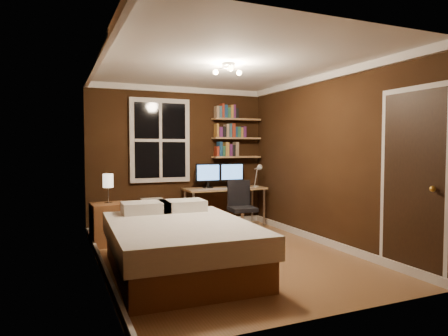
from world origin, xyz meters
name	(u,v)px	position (x,y,z in m)	size (l,w,h in m)	color
floor	(225,255)	(0.00, 0.00, 0.00)	(4.20, 4.20, 0.00)	olive
wall_back	(179,157)	(0.00, 2.10, 1.25)	(3.20, 0.04, 2.50)	black
wall_left	(98,163)	(-1.60, 0.00, 1.25)	(0.04, 4.20, 2.50)	black
wall_right	(325,160)	(1.60, 0.00, 1.25)	(0.04, 4.20, 2.50)	black
ceiling	(225,65)	(0.00, 0.00, 2.50)	(3.20, 4.20, 0.02)	white
window	(160,140)	(-0.35, 2.06, 1.55)	(1.06, 0.06, 1.46)	silver
door	(412,184)	(1.59, -1.55, 1.02)	(0.03, 0.82, 2.05)	black
door_knob	(433,189)	(1.55, -1.85, 1.00)	(0.06, 0.06, 0.06)	gold
ceiling_fixture	(229,71)	(0.00, -0.10, 2.40)	(0.44, 0.44, 0.18)	beige
bookshelf_lower	(236,157)	(1.08, 1.98, 1.25)	(0.92, 0.22, 0.03)	#AB8153
books_row_lower	(236,150)	(1.08, 1.98, 1.38)	(0.42, 0.16, 0.23)	maroon
bookshelf_middle	(236,138)	(1.08, 1.98, 1.60)	(0.92, 0.22, 0.03)	#AB8153
books_row_middle	(236,131)	(1.08, 1.98, 1.73)	(0.60, 0.16, 0.23)	navy
bookshelf_upper	(236,119)	(1.08, 1.98, 1.95)	(0.92, 0.22, 0.03)	#AB8153
books_row_upper	(236,112)	(1.08, 1.98, 2.08)	(0.48, 0.16, 0.23)	#2A6340
bed	(179,245)	(-0.76, -0.41, 0.31)	(1.60, 2.17, 0.72)	brown
nightstand	(109,224)	(-1.34, 1.22, 0.30)	(0.49, 0.49, 0.61)	brown
bedside_lamp	(108,189)	(-1.34, 1.22, 0.83)	(0.15, 0.15, 0.43)	white
radiator	(152,214)	(-0.52, 2.00, 0.28)	(0.37, 0.13, 0.56)	beige
desk	(225,191)	(0.77, 1.80, 0.64)	(1.48, 0.55, 0.70)	#AB8153
monitor_left	(208,176)	(0.47, 1.88, 0.92)	(0.47, 0.12, 0.44)	black
monitor_right	(232,175)	(0.94, 1.88, 0.92)	(0.47, 0.12, 0.44)	black
desk_lamp	(258,175)	(1.36, 1.65, 0.92)	(0.14, 0.32, 0.44)	silver
office_chair	(242,216)	(0.71, 0.98, 0.33)	(0.49, 0.49, 0.89)	black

